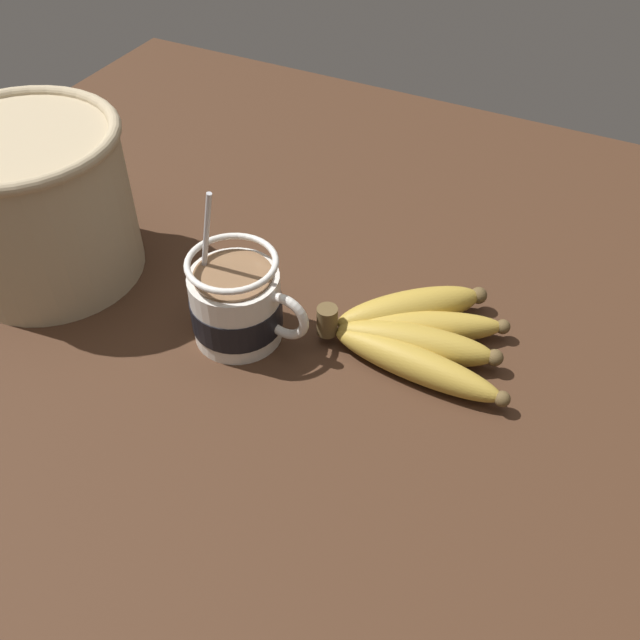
# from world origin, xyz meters

# --- Properties ---
(table) EXTENTS (1.15, 1.15, 0.03)m
(table) POSITION_xyz_m (0.00, 0.00, 0.01)
(table) COLOR #422819
(table) RESTS_ON ground
(coffee_mug) EXTENTS (0.12, 0.09, 0.16)m
(coffee_mug) POSITION_xyz_m (-0.07, 0.03, 0.06)
(coffee_mug) COLOR white
(coffee_mug) RESTS_ON table
(banana_bunch) EXTENTS (0.19, 0.15, 0.04)m
(banana_bunch) POSITION_xyz_m (0.09, 0.08, 0.04)
(banana_bunch) COLOR brown
(banana_bunch) RESTS_ON table
(woven_basket) EXTENTS (0.20, 0.20, 0.16)m
(woven_basket) POSITION_xyz_m (-0.30, 0.02, 0.11)
(woven_basket) COLOR tan
(woven_basket) RESTS_ON table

